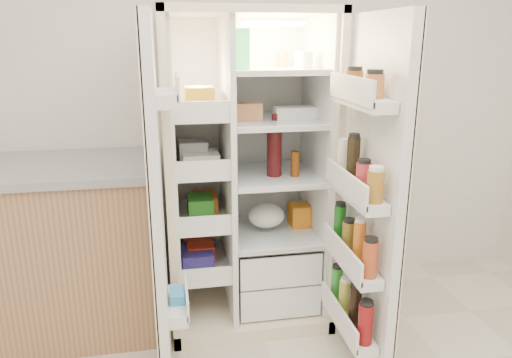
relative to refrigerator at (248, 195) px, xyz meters
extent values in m
cube|color=silver|center=(0.03, 0.35, 0.61)|extent=(4.00, 0.02, 2.70)
cube|color=beige|center=(-0.02, 0.28, 0.16)|extent=(0.92, 0.04, 1.80)
cube|color=beige|center=(-0.46, -0.05, 0.16)|extent=(0.04, 0.70, 1.80)
cube|color=beige|center=(0.42, -0.05, 0.16)|extent=(0.04, 0.70, 1.80)
cube|color=beige|center=(-0.02, -0.05, 1.04)|extent=(0.92, 0.70, 0.04)
cube|color=beige|center=(-0.02, -0.05, -0.70)|extent=(0.92, 0.70, 0.08)
cube|color=silver|center=(-0.02, 0.25, 0.18)|extent=(0.84, 0.02, 1.68)
cube|color=silver|center=(-0.43, -0.05, 0.18)|extent=(0.02, 0.62, 1.68)
cube|color=silver|center=(0.39, -0.05, 0.18)|extent=(0.02, 0.62, 1.68)
cube|color=silver|center=(-0.13, -0.05, 0.18)|extent=(0.03, 0.62, 1.68)
cube|color=white|center=(0.14, -0.07, -0.56)|extent=(0.47, 0.52, 0.19)
cube|color=white|center=(0.14, -0.07, -0.36)|extent=(0.47, 0.52, 0.19)
cube|color=#FFD18C|center=(0.14, 0.00, 0.98)|extent=(0.30, 0.30, 0.02)
cube|color=silver|center=(-0.28, -0.05, -0.39)|extent=(0.28, 0.58, 0.02)
cube|color=silver|center=(-0.28, -0.05, -0.09)|extent=(0.28, 0.58, 0.02)
cube|color=silver|center=(-0.28, -0.05, 0.21)|extent=(0.28, 0.58, 0.02)
cube|color=silver|center=(-0.28, -0.05, 0.51)|extent=(0.28, 0.58, 0.02)
cube|color=white|center=(0.14, -0.05, -0.22)|extent=(0.49, 0.58, 0.01)
cube|color=white|center=(0.14, -0.05, 0.14)|extent=(0.49, 0.58, 0.01)
cube|color=white|center=(0.14, -0.05, 0.46)|extent=(0.49, 0.58, 0.02)
cube|color=white|center=(0.14, -0.05, 0.74)|extent=(0.49, 0.58, 0.02)
cube|color=red|center=(-0.28, -0.05, -0.33)|extent=(0.16, 0.20, 0.10)
cube|color=#2B7D22|center=(-0.28, -0.05, -0.02)|extent=(0.14, 0.18, 0.12)
cube|color=white|center=(-0.28, -0.05, 0.25)|extent=(0.20, 0.22, 0.07)
cube|color=gold|center=(-0.28, -0.05, 0.59)|extent=(0.15, 0.16, 0.14)
cube|color=#40349E|center=(-0.28, -0.05, -0.34)|extent=(0.18, 0.20, 0.09)
cube|color=orange|center=(-0.28, -0.05, -0.03)|extent=(0.14, 0.18, 0.10)
cube|color=silver|center=(-0.28, -0.05, 0.28)|extent=(0.16, 0.16, 0.12)
sphere|color=orange|center=(0.01, -0.15, -0.62)|extent=(0.07, 0.07, 0.07)
sphere|color=orange|center=(0.10, -0.11, -0.62)|extent=(0.07, 0.07, 0.07)
sphere|color=orange|center=(0.20, -0.15, -0.62)|extent=(0.07, 0.07, 0.07)
sphere|color=orange|center=(0.06, -0.01, -0.62)|extent=(0.07, 0.07, 0.07)
sphere|color=orange|center=(0.16, -0.03, -0.62)|extent=(0.07, 0.07, 0.07)
ellipsoid|color=#456D24|center=(0.14, -0.05, -0.34)|extent=(0.26, 0.24, 0.11)
cylinder|color=#420E10|center=(0.14, -0.11, 0.28)|extent=(0.09, 0.09, 0.26)
cylinder|color=#72320C|center=(0.25, -0.14, 0.22)|extent=(0.05, 0.05, 0.15)
cube|color=#248548|center=(-0.05, -0.13, 0.85)|extent=(0.07, 0.07, 0.21)
cylinder|color=silver|center=(0.29, -0.12, 0.79)|extent=(0.10, 0.10, 0.09)
cylinder|color=#AA6C27|center=(0.22, 0.07, 0.79)|extent=(0.07, 0.07, 0.09)
cube|color=white|center=(0.28, -0.06, 0.50)|extent=(0.26, 0.11, 0.06)
cube|color=#B77649|center=(-0.01, -0.09, 0.51)|extent=(0.16, 0.09, 0.10)
ellipsoid|color=silver|center=(0.10, -0.06, -0.15)|extent=(0.22, 0.20, 0.14)
cube|color=orange|center=(0.32, 0.00, -0.15)|extent=(0.11, 0.14, 0.14)
cube|color=silver|center=(-0.52, -0.60, 0.16)|extent=(0.05, 0.40, 1.72)
cube|color=beige|center=(-0.54, -0.60, 0.16)|extent=(0.01, 0.40, 1.72)
cube|color=silver|center=(-0.45, -0.60, -0.34)|extent=(0.09, 0.32, 0.06)
cube|color=silver|center=(-0.45, -0.60, 0.66)|extent=(0.09, 0.32, 0.06)
cube|color=#338CCC|center=(-0.45, -0.60, -0.31)|extent=(0.07, 0.12, 0.10)
cube|color=silver|center=(0.48, -0.69, 0.16)|extent=(0.05, 0.58, 1.72)
cube|color=beige|center=(0.51, -0.69, 0.16)|extent=(0.01, 0.58, 1.72)
cube|color=silver|center=(0.40, -0.69, -0.48)|extent=(0.11, 0.50, 0.05)
cube|color=silver|center=(0.40, -0.69, -0.14)|extent=(0.11, 0.50, 0.05)
cube|color=silver|center=(0.40, -0.69, 0.21)|extent=(0.11, 0.50, 0.05)
cube|color=silver|center=(0.40, -0.69, 0.64)|extent=(0.11, 0.50, 0.05)
cylinder|color=maroon|center=(0.40, -0.89, -0.36)|extent=(0.07, 0.07, 0.20)
cylinder|color=black|center=(0.40, -0.76, -0.35)|extent=(0.06, 0.06, 0.22)
cylinder|color=#A2A136|center=(0.40, -0.63, -0.37)|extent=(0.06, 0.06, 0.18)
cylinder|color=#2C832B|center=(0.40, -0.50, -0.36)|extent=(0.06, 0.06, 0.19)
cylinder|color=#A43E1B|center=(0.40, -0.89, -0.03)|extent=(0.07, 0.07, 0.17)
cylinder|color=#CE6118|center=(0.40, -0.76, -0.01)|extent=(0.06, 0.06, 0.21)
cylinder|color=brown|center=(0.40, -0.63, -0.04)|extent=(0.07, 0.07, 0.16)
cylinder|color=#145816|center=(0.40, -0.50, -0.02)|extent=(0.06, 0.06, 0.20)
cylinder|color=#936020|center=(0.40, -0.89, 0.30)|extent=(0.07, 0.07, 0.14)
cylinder|color=#AF2D32|center=(0.40, -0.76, 0.30)|extent=(0.07, 0.07, 0.14)
cylinder|color=black|center=(0.40, -0.63, 0.35)|extent=(0.06, 0.06, 0.23)
cylinder|color=beige|center=(0.40, -0.50, 0.32)|extent=(0.06, 0.06, 0.18)
cylinder|color=#AA5E2A|center=(0.40, -0.81, 0.71)|extent=(0.08, 0.08, 0.10)
cylinder|color=brown|center=(0.40, -0.59, 0.71)|extent=(0.08, 0.08, 0.10)
cube|color=#A27651|center=(-1.22, -0.02, -0.27)|extent=(1.32, 0.68, 0.95)
cube|color=#96969B|center=(-1.22, -0.02, 0.23)|extent=(1.36, 0.73, 0.04)
camera|label=1|loc=(-0.45, -2.72, 0.90)|focal=34.00mm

